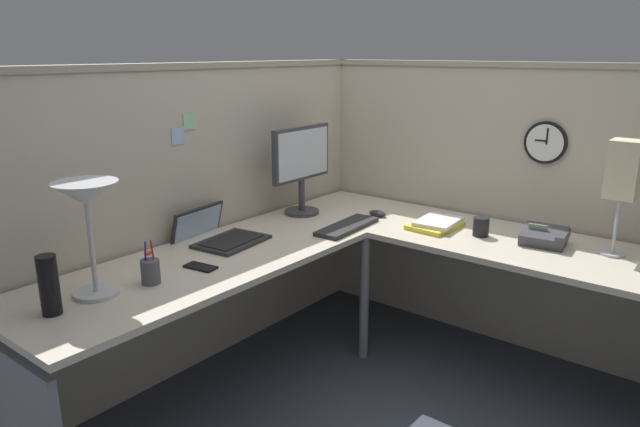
{
  "coord_description": "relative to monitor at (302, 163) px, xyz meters",
  "views": [
    {
      "loc": [
        -2.26,
        -1.47,
        1.64
      ],
      "look_at": [
        -0.11,
        0.25,
        0.87
      ],
      "focal_mm": 32.82,
      "sensor_mm": 36.0,
      "label": 1
    }
  ],
  "objects": [
    {
      "name": "computer_mouse",
      "position": [
        0.22,
        -0.37,
        -0.28
      ],
      "size": [
        0.06,
        0.1,
        0.03
      ],
      "primitive_type": "ellipsoid",
      "color": "#232326",
      "rests_on": "desk"
    },
    {
      "name": "laptop",
      "position": [
        -0.64,
        0.01,
        -0.27
      ],
      "size": [
        0.38,
        0.42,
        0.22
      ],
      "color": "#232326",
      "rests_on": "desk"
    },
    {
      "name": "thermos_flask",
      "position": [
        -1.57,
        -0.17,
        -0.18
      ],
      "size": [
        0.07,
        0.07,
        0.22
      ],
      "primitive_type": "cylinder",
      "color": "black",
      "rests_on": "desk"
    },
    {
      "name": "ground_plane",
      "position": [
        -0.21,
        -0.64,
        -1.02
      ],
      "size": [
        6.8,
        6.8,
        0.0
      ],
      "primitive_type": "plane",
      "color": "#383D47"
    },
    {
      "name": "cubicle_wall_back",
      "position": [
        -0.57,
        0.23,
        -0.23
      ],
      "size": [
        2.57,
        0.12,
        1.58
      ],
      "color": "#B7AD99",
      "rests_on": "ground"
    },
    {
      "name": "coffee_mug",
      "position": [
        0.24,
        -0.98,
        -0.25
      ],
      "size": [
        0.08,
        0.08,
        0.1
      ],
      "primitive_type": "cylinder",
      "color": "black",
      "rests_on": "desk"
    },
    {
      "name": "desk_lamp_dome",
      "position": [
        -1.38,
        -0.14,
        0.07
      ],
      "size": [
        0.24,
        0.24,
        0.44
      ],
      "color": "#B7BABF",
      "rests_on": "desk"
    },
    {
      "name": "pen_cup",
      "position": [
        -1.18,
        -0.2,
        -0.24
      ],
      "size": [
        0.08,
        0.08,
        0.18
      ],
      "color": "#4C4C51",
      "rests_on": "desk"
    },
    {
      "name": "desk",
      "position": [
        -0.36,
        -0.69,
        -0.39
      ],
      "size": [
        2.35,
        2.15,
        0.73
      ],
      "color": "beige",
      "rests_on": "ground"
    },
    {
      "name": "keyboard",
      "position": [
        -0.08,
        -0.38,
        -0.28
      ],
      "size": [
        0.44,
        0.17,
        0.02
      ],
      "primitive_type": "cube",
      "rotation": [
        0.0,
        0.0,
        0.07
      ],
      "color": "#232326",
      "rests_on": "desk"
    },
    {
      "name": "monitor",
      "position": [
        0.0,
        0.0,
        0.0
      ],
      "size": [
        0.46,
        0.2,
        0.5
      ],
      "color": "#38383D",
      "rests_on": "desk"
    },
    {
      "name": "desk_lamp_paper",
      "position": [
        0.35,
        -1.57,
        0.09
      ],
      "size": [
        0.13,
        0.13,
        0.53
      ],
      "color": "#B7BABF",
      "rests_on": "desk"
    },
    {
      "name": "cell_phone",
      "position": [
        -0.94,
        -0.23,
        -0.29
      ],
      "size": [
        0.09,
        0.15,
        0.01
      ],
      "primitive_type": "cube",
      "rotation": [
        0.0,
        0.0,
        0.15
      ],
      "color": "black",
      "rests_on": "desk"
    },
    {
      "name": "office_phone",
      "position": [
        0.3,
        -1.28,
        -0.26
      ],
      "size": [
        0.21,
        0.23,
        0.11
      ],
      "color": "#38383D",
      "rests_on": "desk"
    },
    {
      "name": "pinned_note_middle",
      "position": [
        -0.63,
        0.18,
        0.28
      ],
      "size": [
        0.07,
        0.0,
        0.08
      ],
      "primitive_type": "cube",
      "color": "#8CCC99"
    },
    {
      "name": "pinned_note_leftmost",
      "position": [
        -0.71,
        0.18,
        0.22
      ],
      "size": [
        0.07,
        0.0,
        0.08
      ],
      "primitive_type": "cube",
      "color": "#99B7E5"
    },
    {
      "name": "book_stack",
      "position": [
        0.23,
        -0.74,
        -0.27
      ],
      "size": [
        0.3,
        0.23,
        0.04
      ],
      "color": "yellow",
      "rests_on": "desk"
    },
    {
      "name": "cubicle_wall_right",
      "position": [
        0.66,
        -0.9,
        -0.23
      ],
      "size": [
        0.12,
        2.37,
        1.58
      ],
      "color": "#B7AD99",
      "rests_on": "ground"
    },
    {
      "name": "wall_clock",
      "position": [
        0.61,
        -1.14,
        0.15
      ],
      "size": [
        0.04,
        0.22,
        0.22
      ],
      "color": "black"
    }
  ]
}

